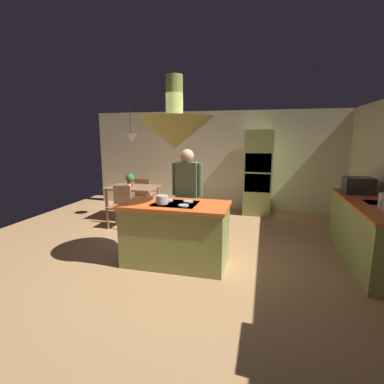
{
  "coord_description": "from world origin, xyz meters",
  "views": [
    {
      "loc": [
        1.26,
        -4.17,
        1.92
      ],
      "look_at": [
        0.1,
        0.4,
        1.0
      ],
      "focal_mm": 27.04,
      "sensor_mm": 36.0,
      "label": 1
    }
  ],
  "objects_px": {
    "oven_tower": "(258,173)",
    "chair_by_back_wall": "(144,192)",
    "dining_table": "(133,191)",
    "canister_sugar": "(383,201)",
    "cup_on_table": "(129,186)",
    "microwave_on_counter": "(358,185)",
    "kitchen_island": "(176,233)",
    "person_at_island": "(187,192)",
    "potted_plant_on_table": "(130,179)",
    "chair_facing_island": "(120,203)",
    "cooking_pot_on_cooktop": "(162,199)"
  },
  "relations": [
    {
      "from": "kitchen_island",
      "to": "potted_plant_on_table",
      "type": "bearing_deg",
      "value": 129.88
    },
    {
      "from": "oven_tower",
      "to": "person_at_island",
      "type": "bearing_deg",
      "value": -113.42
    },
    {
      "from": "kitchen_island",
      "to": "dining_table",
      "type": "height_order",
      "value": "kitchen_island"
    },
    {
      "from": "oven_tower",
      "to": "cooking_pot_on_cooktop",
      "type": "bearing_deg",
      "value": -110.48
    },
    {
      "from": "kitchen_island",
      "to": "potted_plant_on_table",
      "type": "height_order",
      "value": "potted_plant_on_table"
    },
    {
      "from": "person_at_island",
      "to": "potted_plant_on_table",
      "type": "xyz_separation_m",
      "value": [
        -1.76,
        1.42,
        -0.05
      ]
    },
    {
      "from": "oven_tower",
      "to": "chair_by_back_wall",
      "type": "bearing_deg",
      "value": -169.6
    },
    {
      "from": "cup_on_table",
      "to": "microwave_on_counter",
      "type": "xyz_separation_m",
      "value": [
        4.53,
        -0.39,
        0.27
      ]
    },
    {
      "from": "dining_table",
      "to": "canister_sugar",
      "type": "relative_size",
      "value": 5.08
    },
    {
      "from": "dining_table",
      "to": "microwave_on_counter",
      "type": "height_order",
      "value": "microwave_on_counter"
    },
    {
      "from": "dining_table",
      "to": "potted_plant_on_table",
      "type": "bearing_deg",
      "value": 170.26
    },
    {
      "from": "chair_by_back_wall",
      "to": "potted_plant_on_table",
      "type": "xyz_separation_m",
      "value": [
        -0.06,
        -0.62,
        0.42
      ]
    },
    {
      "from": "kitchen_island",
      "to": "cooking_pot_on_cooktop",
      "type": "bearing_deg",
      "value": -140.91
    },
    {
      "from": "microwave_on_counter",
      "to": "dining_table",
      "type": "bearing_deg",
      "value": 172.53
    },
    {
      "from": "chair_facing_island",
      "to": "cooking_pot_on_cooktop",
      "type": "distance_m",
      "value": 2.28
    },
    {
      "from": "oven_tower",
      "to": "microwave_on_counter",
      "type": "bearing_deg",
      "value": -44.97
    },
    {
      "from": "cooking_pot_on_cooktop",
      "to": "chair_facing_island",
      "type": "bearing_deg",
      "value": 133.89
    },
    {
      "from": "person_at_island",
      "to": "canister_sugar",
      "type": "distance_m",
      "value": 2.86
    },
    {
      "from": "cup_on_table",
      "to": "chair_by_back_wall",
      "type": "bearing_deg",
      "value": 90.75
    },
    {
      "from": "potted_plant_on_table",
      "to": "cooking_pot_on_cooktop",
      "type": "relative_size",
      "value": 1.67
    },
    {
      "from": "person_at_island",
      "to": "chair_by_back_wall",
      "type": "height_order",
      "value": "person_at_island"
    },
    {
      "from": "cooking_pot_on_cooktop",
      "to": "microwave_on_counter",
      "type": "bearing_deg",
      "value": 28.59
    },
    {
      "from": "canister_sugar",
      "to": "cup_on_table",
      "type": "bearing_deg",
      "value": 161.63
    },
    {
      "from": "kitchen_island",
      "to": "canister_sugar",
      "type": "xyz_separation_m",
      "value": [
        2.84,
        0.39,
        0.57
      ]
    },
    {
      "from": "oven_tower",
      "to": "cup_on_table",
      "type": "distance_m",
      "value": 3.11
    },
    {
      "from": "person_at_island",
      "to": "cup_on_table",
      "type": "distance_m",
      "value": 2.08
    },
    {
      "from": "potted_plant_on_table",
      "to": "microwave_on_counter",
      "type": "relative_size",
      "value": 0.65
    },
    {
      "from": "potted_plant_on_table",
      "to": "cup_on_table",
      "type": "relative_size",
      "value": 3.33
    },
    {
      "from": "person_at_island",
      "to": "chair_by_back_wall",
      "type": "distance_m",
      "value": 2.69
    },
    {
      "from": "chair_by_back_wall",
      "to": "cooking_pot_on_cooktop",
      "type": "distance_m",
      "value": 3.29
    },
    {
      "from": "person_at_island",
      "to": "cooking_pot_on_cooktop",
      "type": "distance_m",
      "value": 0.83
    },
    {
      "from": "chair_by_back_wall",
      "to": "dining_table",
      "type": "bearing_deg",
      "value": 90.0
    },
    {
      "from": "person_at_island",
      "to": "potted_plant_on_table",
      "type": "bearing_deg",
      "value": 141.04
    },
    {
      "from": "chair_facing_island",
      "to": "microwave_on_counter",
      "type": "bearing_deg",
      "value": 0.43
    },
    {
      "from": "kitchen_island",
      "to": "person_at_island",
      "type": "relative_size",
      "value": 0.93
    },
    {
      "from": "person_at_island",
      "to": "microwave_on_counter",
      "type": "distance_m",
      "value": 2.96
    },
    {
      "from": "kitchen_island",
      "to": "person_at_island",
      "type": "distance_m",
      "value": 0.86
    },
    {
      "from": "chair_by_back_wall",
      "to": "microwave_on_counter",
      "type": "height_order",
      "value": "microwave_on_counter"
    },
    {
      "from": "microwave_on_counter",
      "to": "canister_sugar",
      "type": "bearing_deg",
      "value": -90.0
    },
    {
      "from": "chair_facing_island",
      "to": "dining_table",
      "type": "bearing_deg",
      "value": 90.0
    },
    {
      "from": "chair_facing_island",
      "to": "oven_tower",
      "type": "bearing_deg",
      "value": 32.33
    },
    {
      "from": "potted_plant_on_table",
      "to": "kitchen_island",
      "type": "bearing_deg",
      "value": -50.12
    },
    {
      "from": "kitchen_island",
      "to": "canister_sugar",
      "type": "relative_size",
      "value": 7.22
    },
    {
      "from": "person_at_island",
      "to": "cup_on_table",
      "type": "height_order",
      "value": "person_at_island"
    },
    {
      "from": "cup_on_table",
      "to": "oven_tower",
      "type": "bearing_deg",
      "value": 25.78
    },
    {
      "from": "chair_facing_island",
      "to": "chair_by_back_wall",
      "type": "relative_size",
      "value": 1.0
    },
    {
      "from": "chair_by_back_wall",
      "to": "potted_plant_on_table",
      "type": "bearing_deg",
      "value": 84.13
    },
    {
      "from": "dining_table",
      "to": "oven_tower",
      "type": "bearing_deg",
      "value": 22.2
    },
    {
      "from": "dining_table",
      "to": "chair_facing_island",
      "type": "distance_m",
      "value": 0.65
    },
    {
      "from": "canister_sugar",
      "to": "oven_tower",
      "type": "bearing_deg",
      "value": 121.4
    }
  ]
}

